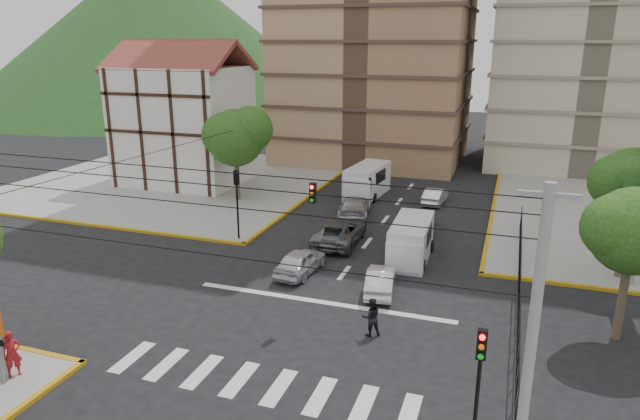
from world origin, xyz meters
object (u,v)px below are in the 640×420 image
at_px(car_silver_front_left, 300,261).
at_px(traffic_light_nw, 237,193).
at_px(pedestrian_crosswalk, 371,317).
at_px(van_left_lane, 366,182).
at_px(traffic_light_se, 479,375).
at_px(van_right_lane, 410,242).
at_px(pedestrian_sw_corner, 12,354).
at_px(car_white_front_right, 381,280).

bearing_deg(car_silver_front_left, traffic_light_nw, -28.24).
bearing_deg(pedestrian_crosswalk, van_left_lane, -102.83).
height_order(traffic_light_se, car_silver_front_left, traffic_light_se).
relative_size(van_right_lane, car_silver_front_left, 1.28).
xyz_separation_m(car_silver_front_left, pedestrian_sw_corner, (-6.55, -12.89, 0.37)).
xyz_separation_m(van_left_lane, pedestrian_crosswalk, (5.86, -21.72, -0.35)).
distance_m(car_silver_front_left, pedestrian_sw_corner, 14.46).
xyz_separation_m(van_right_lane, pedestrian_sw_corner, (-11.83, -16.65, -0.06)).
height_order(traffic_light_se, van_left_lane, traffic_light_se).
relative_size(traffic_light_nw, pedestrian_crosswalk, 2.56).
distance_m(van_left_lane, car_white_front_right, 18.07).
relative_size(car_silver_front_left, pedestrian_sw_corner, 2.22).
bearing_deg(van_right_lane, traffic_light_nw, 178.82).
height_order(traffic_light_nw, van_right_lane, traffic_light_nw).
bearing_deg(traffic_light_nw, pedestrian_crosswalk, -39.53).
bearing_deg(car_white_front_right, van_right_lane, -106.56).
bearing_deg(pedestrian_sw_corner, car_silver_front_left, 6.08).
xyz_separation_m(car_white_front_right, pedestrian_sw_corner, (-11.20, -12.00, 0.42)).
distance_m(pedestrian_sw_corner, pedestrian_crosswalk, 14.04).
relative_size(car_silver_front_left, pedestrian_crosswalk, 2.35).
height_order(car_silver_front_left, car_white_front_right, car_silver_front_left).
xyz_separation_m(traffic_light_nw, pedestrian_sw_corner, (-0.99, -16.51, -2.05)).
bearing_deg(traffic_light_nw, van_right_lane, 0.75).
relative_size(car_white_front_right, pedestrian_crosswalk, 2.24).
distance_m(car_silver_front_left, car_white_front_right, 4.73).
xyz_separation_m(traffic_light_se, car_white_front_right, (-5.39, 11.09, -2.48)).
height_order(traffic_light_nw, car_white_front_right, traffic_light_nw).
height_order(traffic_light_se, pedestrian_sw_corner, traffic_light_se).
height_order(van_left_lane, car_white_front_right, van_left_lane).
xyz_separation_m(traffic_light_se, pedestrian_sw_corner, (-16.59, -0.91, -2.05)).
bearing_deg(car_white_front_right, car_silver_front_left, -19.62).
xyz_separation_m(traffic_light_se, car_silver_front_left, (-10.04, 11.98, -2.42)).
relative_size(traffic_light_se, van_right_lane, 0.85).
relative_size(van_right_lane, car_white_front_right, 1.35).
bearing_deg(pedestrian_crosswalk, van_right_lane, -118.02).
distance_m(van_right_lane, car_white_front_right, 4.72).
distance_m(traffic_light_nw, van_right_lane, 11.03).
xyz_separation_m(traffic_light_se, pedestrian_crosswalk, (-4.77, 6.66, -2.25)).
distance_m(traffic_light_se, traffic_light_nw, 22.06).
bearing_deg(van_left_lane, van_right_lane, -58.91).
bearing_deg(car_white_front_right, pedestrian_sw_corner, 38.15).
height_order(van_left_lane, car_silver_front_left, van_left_lane).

